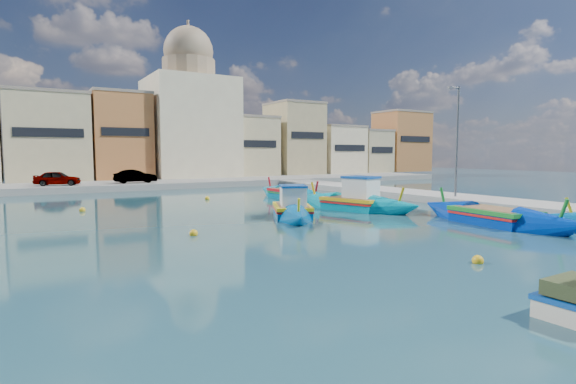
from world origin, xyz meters
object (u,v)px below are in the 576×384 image
object	(u,v)px
quay_street_lamp	(457,141)
luzzu_cyan_mid	(291,195)
church_block	(190,114)
luzzu_blue_south	(494,218)
luzzu_turquoise_cabin	(292,211)
luzzu_blue_cabin	(354,204)

from	to	relation	value
quay_street_lamp	luzzu_cyan_mid	distance (m)	12.50
church_block	quay_street_lamp	size ratio (longest dim) A/B	2.39
quay_street_lamp	luzzu_blue_south	xyz separation A→B (m)	(-5.89, -7.08, -4.05)
church_block	quay_street_lamp	bearing A→B (deg)	-77.65
luzzu_turquoise_cabin	luzzu_blue_south	bearing A→B (deg)	-45.75
church_block	luzzu_blue_cabin	world-z (taller)	church_block
luzzu_turquoise_cabin	quay_street_lamp	bearing A→B (deg)	-1.08
church_block	luzzu_cyan_mid	bearing A→B (deg)	-91.11
luzzu_blue_south	luzzu_cyan_mid	bearing A→B (deg)	97.32
church_block	luzzu_cyan_mid	xyz separation A→B (m)	(-0.49, -25.22, -8.13)
luzzu_cyan_mid	quay_street_lamp	bearing A→B (deg)	-47.89
quay_street_lamp	luzzu_turquoise_cabin	size ratio (longest dim) A/B	0.94
luzzu_blue_south	luzzu_blue_cabin	bearing A→B (deg)	106.14
church_block	luzzu_cyan_mid	world-z (taller)	church_block
luzzu_cyan_mid	luzzu_blue_south	bearing A→B (deg)	-82.68
luzzu_blue_south	quay_street_lamp	bearing A→B (deg)	50.22
luzzu_blue_cabin	luzzu_blue_south	world-z (taller)	luzzu_blue_cabin
luzzu_turquoise_cabin	luzzu_blue_south	size ratio (longest dim) A/B	0.87
church_block	luzzu_blue_cabin	xyz separation A→B (m)	(-0.74, -33.15, -8.02)
luzzu_turquoise_cabin	luzzu_blue_cabin	xyz separation A→B (m)	(4.84, 0.60, 0.06)
church_block	luzzu_blue_south	world-z (taller)	church_block
quay_street_lamp	luzzu_blue_cabin	bearing A→B (deg)	174.09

